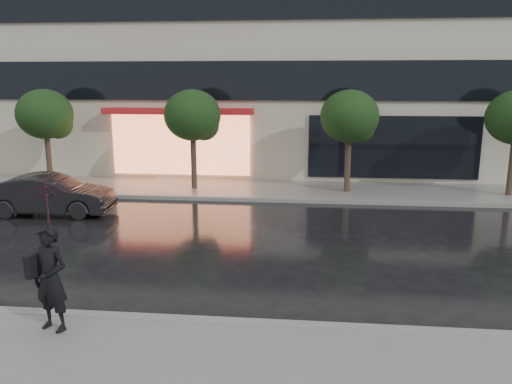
# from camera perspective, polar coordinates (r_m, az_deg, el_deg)

# --- Properties ---
(ground) EXTENTS (120.00, 120.00, 0.00)m
(ground) POSITION_cam_1_polar(r_m,az_deg,el_deg) (10.17, -2.82, -12.54)
(ground) COLOR black
(ground) RESTS_ON ground
(sidewalk_far) EXTENTS (60.00, 3.50, 0.12)m
(sidewalk_far) POSITION_cam_1_polar(r_m,az_deg,el_deg) (19.86, 1.59, 0.27)
(sidewalk_far) COLOR slate
(sidewalk_far) RESTS_ON ground
(curb_near) EXTENTS (60.00, 0.25, 0.14)m
(curb_near) POSITION_cam_1_polar(r_m,az_deg,el_deg) (9.26, -3.78, -14.76)
(curb_near) COLOR gray
(curb_near) RESTS_ON ground
(curb_far) EXTENTS (60.00, 0.25, 0.14)m
(curb_far) POSITION_cam_1_polar(r_m,az_deg,el_deg) (18.16, 1.18, -0.88)
(curb_far) COLOR gray
(curb_far) RESTS_ON ground
(tree_far_west) EXTENTS (2.20, 2.20, 3.99)m
(tree_far_west) POSITION_cam_1_polar(r_m,az_deg,el_deg) (21.80, -22.80, 8.01)
(tree_far_west) COLOR #33261C
(tree_far_west) RESTS_ON ground
(tree_mid_west) EXTENTS (2.20, 2.20, 3.99)m
(tree_mid_west) POSITION_cam_1_polar(r_m,az_deg,el_deg) (19.67, -7.07, 8.49)
(tree_mid_west) COLOR #33261C
(tree_mid_west) RESTS_ON ground
(tree_mid_east) EXTENTS (2.20, 2.20, 3.99)m
(tree_mid_east) POSITION_cam_1_polar(r_m,az_deg,el_deg) (19.25, 10.81, 8.27)
(tree_mid_east) COLOR #33261C
(tree_mid_east) RESTS_ON ground
(parked_car) EXTENTS (4.12, 1.68, 1.33)m
(parked_car) POSITION_cam_1_polar(r_m,az_deg,el_deg) (17.62, -22.47, -0.30)
(parked_car) COLOR black
(parked_car) RESTS_ON ground
(pedestrian_with_umbrella) EXTENTS (1.22, 1.24, 2.56)m
(pedestrian_with_umbrella) POSITION_cam_1_polar(r_m,az_deg,el_deg) (8.99, -22.65, -4.92)
(pedestrian_with_umbrella) COLOR black
(pedestrian_with_umbrella) RESTS_ON sidewalk_near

